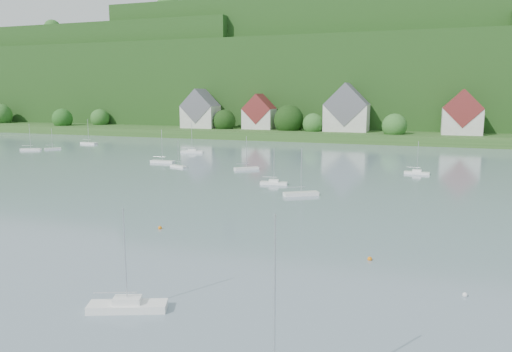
# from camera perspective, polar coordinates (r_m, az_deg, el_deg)

# --- Properties ---
(far_shore_strip) EXTENTS (600.00, 60.00, 3.00)m
(far_shore_strip) POSITION_cam_1_polar(r_m,az_deg,el_deg) (200.74, 9.58, 5.04)
(far_shore_strip) COLOR #2B531F
(far_shore_strip) RESTS_ON ground
(forested_ridge) EXTENTS (620.00, 181.22, 69.89)m
(forested_ridge) POSITION_cam_1_polar(r_m,az_deg,el_deg) (268.01, 12.32, 10.63)
(forested_ridge) COLOR #1B3E14
(forested_ridge) RESTS_ON ground
(village_building_0) EXTENTS (14.00, 10.40, 16.00)m
(village_building_0) POSITION_cam_1_polar(r_m,az_deg,el_deg) (204.62, -6.50, 7.44)
(village_building_0) COLOR #BCB6AC
(village_building_0) RESTS_ON far_shore_strip
(village_building_1) EXTENTS (12.00, 9.36, 14.00)m
(village_building_1) POSITION_cam_1_polar(r_m,az_deg,el_deg) (197.02, 0.39, 7.20)
(village_building_1) COLOR #BCB6AC
(village_building_1) RESTS_ON far_shore_strip
(village_building_2) EXTENTS (16.00, 11.44, 18.00)m
(village_building_2) POSITION_cam_1_polar(r_m,az_deg,el_deg) (187.62, 10.54, 7.38)
(village_building_2) COLOR #BCB6AC
(village_building_2) RESTS_ON far_shore_strip
(village_building_3) EXTENTS (13.00, 10.40, 15.50)m
(village_building_3) POSITION_cam_1_polar(r_m,az_deg,el_deg) (183.83, 22.93, 6.49)
(village_building_3) COLOR #BCB6AC
(village_building_3) RESTS_ON far_shore_strip
(near_sailboat_3) EXTENTS (6.35, 3.84, 8.30)m
(near_sailboat_3) POSITION_cam_1_polar(r_m,az_deg,el_deg) (41.13, -14.77, -14.37)
(near_sailboat_3) COLOR white
(near_sailboat_3) RESTS_ON ground
(mooring_buoy_2) EXTENTS (0.48, 0.48, 0.48)m
(mooring_buoy_2) POSITION_cam_1_polar(r_m,az_deg,el_deg) (52.35, 13.13, -9.54)
(mooring_buoy_2) COLOR orange
(mooring_buoy_2) RESTS_ON ground
(mooring_buoy_3) EXTENTS (0.49, 0.49, 0.49)m
(mooring_buoy_3) POSITION_cam_1_polar(r_m,az_deg,el_deg) (63.45, -11.14, -6.07)
(mooring_buoy_3) COLOR orange
(mooring_buoy_3) RESTS_ON ground
(mooring_buoy_4) EXTENTS (0.44, 0.44, 0.44)m
(mooring_buoy_4) POSITION_cam_1_polar(r_m,az_deg,el_deg) (46.08, 23.19, -12.77)
(mooring_buoy_4) COLOR white
(mooring_buoy_4) RESTS_ON ground
(far_sailboat_cluster) EXTENTS (188.88, 65.86, 8.71)m
(far_sailboat_cluster) POSITION_cam_1_polar(r_m,az_deg,el_deg) (118.80, 9.30, 1.44)
(far_sailboat_cluster) COLOR white
(far_sailboat_cluster) RESTS_ON ground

